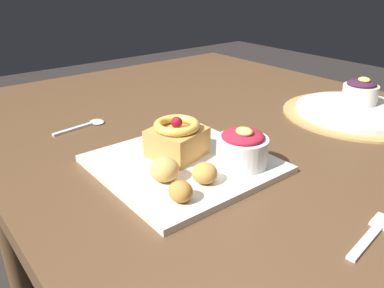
% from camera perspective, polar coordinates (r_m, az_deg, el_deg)
% --- Properties ---
extents(dining_table, '(1.49, 1.05, 0.73)m').
position_cam_1_polar(dining_table, '(0.88, 9.96, -3.49)').
color(dining_table, brown).
rests_on(dining_table, ground_plane).
extents(woven_placemat, '(0.35, 0.35, 0.00)m').
position_cam_1_polar(woven_placemat, '(1.02, 23.32, 4.16)').
color(woven_placemat, '#AD894C').
rests_on(woven_placemat, dining_table).
extents(front_plate, '(0.29, 0.29, 0.01)m').
position_cam_1_polar(front_plate, '(0.69, -1.30, -3.00)').
color(front_plate, silver).
rests_on(front_plate, dining_table).
extents(cake_slice, '(0.11, 0.11, 0.08)m').
position_cam_1_polar(cake_slice, '(0.70, -2.27, 0.85)').
color(cake_slice, '#C68E47').
rests_on(cake_slice, front_plate).
extents(berry_ramekin, '(0.09, 0.09, 0.07)m').
position_cam_1_polar(berry_ramekin, '(0.67, 7.54, -0.57)').
color(berry_ramekin, white).
rests_on(berry_ramekin, front_plate).
extents(fritter_front, '(0.04, 0.04, 0.03)m').
position_cam_1_polar(fritter_front, '(0.57, -1.72, -7.12)').
color(fritter_front, '#BC7F38').
rests_on(fritter_front, front_plate).
extents(fritter_middle, '(0.05, 0.05, 0.04)m').
position_cam_1_polar(fritter_middle, '(0.62, -4.15, -3.84)').
color(fritter_middle, tan).
rests_on(fritter_middle, front_plate).
extents(fritter_back, '(0.04, 0.04, 0.03)m').
position_cam_1_polar(fritter_back, '(0.61, 1.93, -4.39)').
color(fritter_back, gold).
rests_on(fritter_back, front_plate).
extents(back_plate, '(0.29, 0.29, 0.01)m').
position_cam_1_polar(back_plate, '(1.02, 23.39, 4.60)').
color(back_plate, silver).
rests_on(back_plate, woven_placemat).
extents(back_ramekin, '(0.09, 0.09, 0.07)m').
position_cam_1_polar(back_ramekin, '(1.06, 23.94, 7.21)').
color(back_ramekin, silver).
rests_on(back_ramekin, back_plate).
extents(fork, '(0.03, 0.13, 0.00)m').
position_cam_1_polar(fork, '(0.58, 25.54, -11.92)').
color(fork, silver).
rests_on(fork, dining_table).
extents(spoon, '(0.04, 0.13, 0.00)m').
position_cam_1_polar(spoon, '(0.91, -15.49, 2.80)').
color(spoon, silver).
rests_on(spoon, dining_table).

